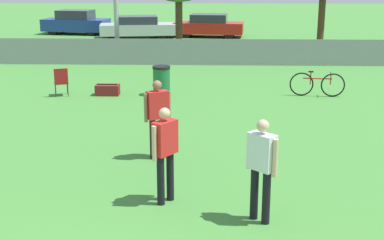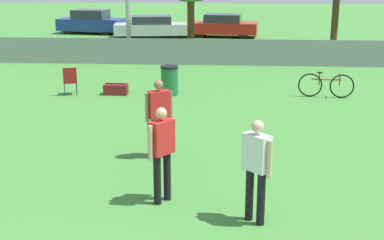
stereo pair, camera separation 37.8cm
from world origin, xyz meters
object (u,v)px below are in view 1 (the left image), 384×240
Objects in this scene: player_receiver_white at (261,163)px; gear_bag_sideline at (108,90)px; parked_car_silver at (138,27)px; frisbee_disc at (255,159)px; folding_chair_sideline at (61,81)px; player_thrower_red at (158,113)px; parked_car_red at (209,26)px; parked_car_blue at (76,22)px; player_defender_red at (165,148)px; trash_bin at (162,81)px; bicycle_sideline at (317,84)px.

gear_bag_sideline is (-4.06, 8.76, -0.81)m from player_receiver_white.
parked_car_silver is (-0.91, 14.66, 0.47)m from gear_bag_sideline.
frisbee_disc is 21.21m from parked_car_silver.
player_receiver_white is 1.87× the size of folding_chair_sideline.
player_thrower_red is 3.48m from player_receiver_white.
parked_car_red is (4.15, 0.69, 0.03)m from parked_car_silver.
gear_bag_sideline is 14.70m from parked_car_silver.
parked_car_blue is at bearing 146.55° from parked_car_silver.
parked_car_red is (0.73, 23.44, -0.32)m from player_defender_red.
gear_bag_sideline is (-1.73, -0.06, -0.30)m from trash_bin.
trash_bin is (3.16, 0.24, -0.03)m from folding_chair_sideline.
player_thrower_red is at bearing 167.34° from player_receiver_white.
gear_bag_sideline is (-2.50, 8.09, -0.81)m from player_defender_red.
player_thrower_red is 6.29m from gear_bag_sideline.
folding_chair_sideline reaches higher than gear_bag_sideline.
player_thrower_red is at bearing -120.35° from bicycle_sideline.
parked_car_blue is (-7.16, 22.41, -0.27)m from player_thrower_red.
parked_car_red reaches higher than folding_chair_sideline.
bicycle_sideline is 15.68m from parked_car_red.
parked_car_red is at bearing 78.10° from gear_bag_sideline.
trash_bin is (-4.93, 0.02, 0.09)m from bicycle_sideline.
parked_car_silver reaches higher than bicycle_sideline.
player_thrower_red and player_defender_red have the same top height.
parked_car_red is at bearing 136.32° from player_receiver_white.
player_thrower_red is 5.95m from trash_bin.
player_defender_red reaches higher than parked_car_red.
parked_car_blue is (-9.21, 22.47, 0.70)m from frisbee_disc.
bicycle_sideline is at bearing 24.88° from player_thrower_red.
player_thrower_red reaches higher than folding_chair_sideline.
trash_bin is at bearing 66.43° from player_thrower_red.
player_defender_red is (0.33, -2.24, 0.00)m from player_thrower_red.
folding_chair_sideline is 1.48m from gear_bag_sideline.
parked_car_silver reaches higher than folding_chair_sideline.
parked_car_red is at bearing 59.35° from player_thrower_red.
player_thrower_red is at bearing -86.90° from parked_car_red.
frisbee_disc is at bearing -81.37° from parked_car_red.
player_thrower_red is 1.87× the size of folding_chair_sideline.
gear_bag_sideline is 17.31m from parked_car_blue.
parked_car_silver reaches higher than gear_bag_sideline.
folding_chair_sideline is (-3.93, 7.91, -0.48)m from player_defender_red.
frisbee_disc is 0.06× the size of parked_car_red.
frisbee_disc is 21.29m from parked_car_red.
folding_chair_sideline is at bearing 134.55° from frisbee_disc.
bicycle_sideline is at bearing 163.44° from folding_chair_sideline.
player_thrower_red reaches higher than parked_car_blue.
frisbee_disc is at bearing -105.33° from bicycle_sideline.
parked_car_blue reaches higher than gear_bag_sideline.
parked_car_silver is (-7.58, 14.62, 0.25)m from bicycle_sideline.
folding_chair_sideline is 0.22× the size of parked_car_blue.
player_receiver_white is 0.37× the size of parked_car_silver.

